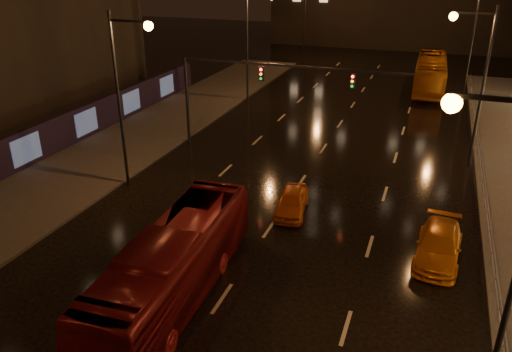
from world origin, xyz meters
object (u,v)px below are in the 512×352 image
at_px(taxi_near, 292,202).
at_px(taxi_far, 439,246).
at_px(bus_curb, 430,73).
at_px(bus_red, 174,265).

xyz_separation_m(taxi_near, taxi_far, (7.44, -2.00, 0.03)).
relative_size(bus_curb, taxi_near, 3.19).
bearing_deg(bus_red, taxi_near, 71.97).
relative_size(bus_red, taxi_far, 2.37).
relative_size(taxi_near, taxi_far, 0.81).
distance_m(bus_red, bus_curb, 39.54).
distance_m(taxi_near, taxi_far, 7.71).
distance_m(bus_curb, taxi_far, 32.24).
height_order(taxi_near, taxi_far, taxi_far).
relative_size(bus_red, bus_curb, 0.91).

